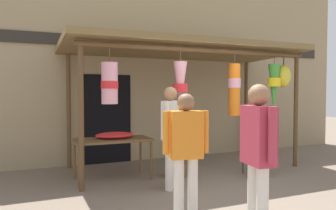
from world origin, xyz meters
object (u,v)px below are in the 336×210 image
vendor_in_orange (170,129)px  flower_heap_on_table (116,135)px  display_table (112,143)px  folding_chair (259,150)px  wicker_basket_by_table (176,171)px  shopper_by_bananas (186,146)px  passerby_at_right (258,149)px

vendor_in_orange → flower_heap_on_table: bearing=123.5°
display_table → folding_chair: size_ratio=1.65×
display_table → vendor_in_orange: 1.26m
wicker_basket_by_table → vendor_in_orange: 1.20m
flower_heap_on_table → shopper_by_bananas: bearing=-82.1°
shopper_by_bananas → passerby_at_right: size_ratio=0.94×
display_table → vendor_in_orange: size_ratio=0.82×
display_table → wicker_basket_by_table: 1.32m
wicker_basket_by_table → vendor_in_orange: size_ratio=0.23×
flower_heap_on_table → passerby_at_right: (0.76, -3.13, 0.19)m
display_table → shopper_by_bananas: 2.30m
display_table → vendor_in_orange: bearing=-52.5°
folding_chair → wicker_basket_by_table: (-1.47, 0.57, -0.39)m
display_table → passerby_at_right: bearing=-74.8°
folding_chair → vendor_in_orange: vendor_in_orange is taller
flower_heap_on_table → wicker_basket_by_table: size_ratio=1.87×
vendor_in_orange → passerby_at_right: 2.13m
wicker_basket_by_table → passerby_at_right: size_ratio=0.23×
shopper_by_bananas → passerby_at_right: (0.45, -0.83, 0.07)m
passerby_at_right → shopper_by_bananas: bearing=118.2°
folding_chair → wicker_basket_by_table: folding_chair is taller
flower_heap_on_table → wicker_basket_by_table: (1.09, -0.32, -0.70)m
vendor_in_orange → display_table: bearing=127.5°
display_table → flower_heap_on_table: size_ratio=1.95×
folding_chair → vendor_in_orange: 1.97m
passerby_at_right → flower_heap_on_table: bearing=103.7°
vendor_in_orange → wicker_basket_by_table: bearing=58.1°
display_table → shopper_by_bananas: size_ratio=0.87×
flower_heap_on_table → vendor_in_orange: 1.22m
shopper_by_bananas → flower_heap_on_table: bearing=97.9°
flower_heap_on_table → passerby_at_right: size_ratio=0.42×
display_table → shopper_by_bananas: bearing=-80.2°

